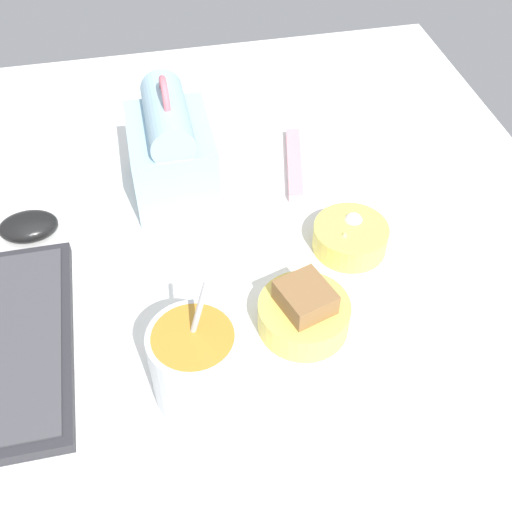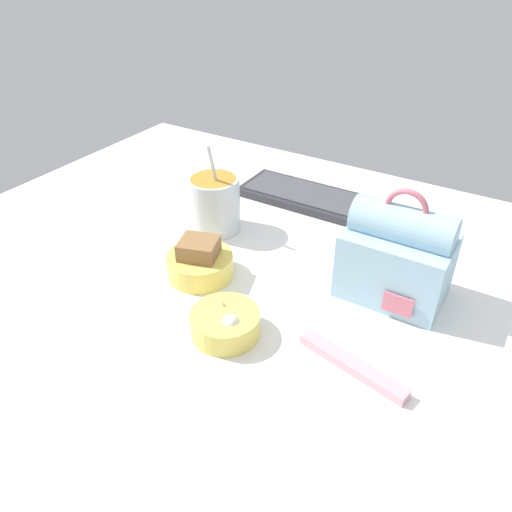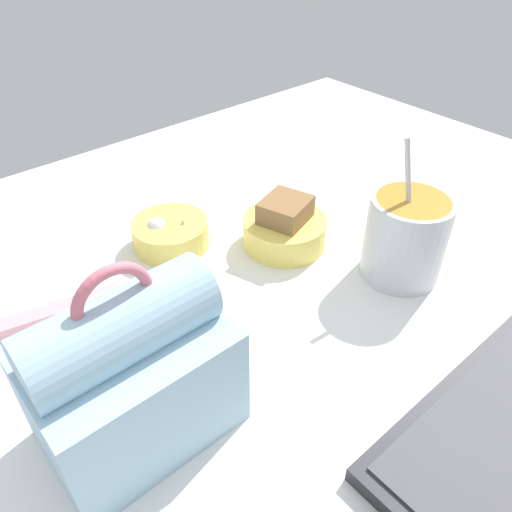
{
  "view_description": "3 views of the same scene",
  "coord_description": "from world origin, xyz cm",
  "px_view_note": "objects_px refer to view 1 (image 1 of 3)",
  "views": [
    {
      "loc": [
        -59.09,
        10.9,
        71.91
      ],
      "look_at": [
        1.18,
        -2.01,
        7.0
      ],
      "focal_mm": 45.0,
      "sensor_mm": 36.0,
      "label": 1
    },
    {
      "loc": [
        40.27,
        -65.77,
        57.54
      ],
      "look_at": [
        1.18,
        -2.01,
        7.0
      ],
      "focal_mm": 35.0,
      "sensor_mm": 36.0,
      "label": 2
    },
    {
      "loc": [
        34.63,
        36.89,
        46.58
      ],
      "look_at": [
        1.18,
        -2.01,
        7.0
      ],
      "focal_mm": 35.0,
      "sensor_mm": 36.0,
      "label": 3
    }
  ],
  "objects_px": {
    "computer_mouse": "(28,226)",
    "keyboard": "(20,342)",
    "bento_bowl_sandwich": "(304,312)",
    "chopstick_case": "(294,164)",
    "lunch_bag": "(171,150)",
    "bento_bowl_snacks": "(350,237)",
    "soup_cup": "(196,365)"
  },
  "relations": [
    {
      "from": "computer_mouse",
      "to": "chopstick_case",
      "type": "relative_size",
      "value": 0.49
    },
    {
      "from": "keyboard",
      "to": "chopstick_case",
      "type": "bearing_deg",
      "value": -56.97
    },
    {
      "from": "lunch_bag",
      "to": "computer_mouse",
      "type": "relative_size",
      "value": 2.3
    },
    {
      "from": "computer_mouse",
      "to": "keyboard",
      "type": "bearing_deg",
      "value": 178.4
    },
    {
      "from": "bento_bowl_sandwich",
      "to": "computer_mouse",
      "type": "relative_size",
      "value": 1.38
    },
    {
      "from": "bento_bowl_sandwich",
      "to": "computer_mouse",
      "type": "distance_m",
      "value": 0.45
    },
    {
      "from": "keyboard",
      "to": "bento_bowl_sandwich",
      "type": "bearing_deg",
      "value": -96.67
    },
    {
      "from": "keyboard",
      "to": "soup_cup",
      "type": "bearing_deg",
      "value": -118.27
    },
    {
      "from": "soup_cup",
      "to": "bento_bowl_snacks",
      "type": "relative_size",
      "value": 1.76
    },
    {
      "from": "lunch_bag",
      "to": "bento_bowl_sandwich",
      "type": "height_order",
      "value": "lunch_bag"
    },
    {
      "from": "keyboard",
      "to": "chopstick_case",
      "type": "distance_m",
      "value": 0.53
    },
    {
      "from": "lunch_bag",
      "to": "bento_bowl_snacks",
      "type": "relative_size",
      "value": 1.84
    },
    {
      "from": "bento_bowl_sandwich",
      "to": "chopstick_case",
      "type": "xyz_separation_m",
      "value": [
        0.33,
        -0.07,
        -0.02
      ]
    },
    {
      "from": "lunch_bag",
      "to": "computer_mouse",
      "type": "xyz_separation_m",
      "value": [
        -0.06,
        0.23,
        -0.06
      ]
    },
    {
      "from": "lunch_bag",
      "to": "computer_mouse",
      "type": "distance_m",
      "value": 0.25
    },
    {
      "from": "soup_cup",
      "to": "lunch_bag",
      "type": "bearing_deg",
      "value": -2.91
    },
    {
      "from": "keyboard",
      "to": "chopstick_case",
      "type": "height_order",
      "value": "keyboard"
    },
    {
      "from": "bento_bowl_snacks",
      "to": "computer_mouse",
      "type": "bearing_deg",
      "value": 74.61
    },
    {
      "from": "soup_cup",
      "to": "computer_mouse",
      "type": "xyz_separation_m",
      "value": [
        0.34,
        0.21,
        -0.04
      ]
    },
    {
      "from": "lunch_bag",
      "to": "computer_mouse",
      "type": "height_order",
      "value": "lunch_bag"
    },
    {
      "from": "soup_cup",
      "to": "bento_bowl_sandwich",
      "type": "relative_size",
      "value": 1.6
    },
    {
      "from": "soup_cup",
      "to": "chopstick_case",
      "type": "relative_size",
      "value": 1.08
    },
    {
      "from": "keyboard",
      "to": "bento_bowl_sandwich",
      "type": "distance_m",
      "value": 0.38
    },
    {
      "from": "bento_bowl_snacks",
      "to": "keyboard",
      "type": "bearing_deg",
      "value": 100.21
    },
    {
      "from": "keyboard",
      "to": "computer_mouse",
      "type": "height_order",
      "value": "computer_mouse"
    },
    {
      "from": "lunch_bag",
      "to": "bento_bowl_sandwich",
      "type": "bearing_deg",
      "value": -157.49
    },
    {
      "from": "lunch_bag",
      "to": "keyboard",
      "type": "bearing_deg",
      "value": 139.32
    },
    {
      "from": "soup_cup",
      "to": "chopstick_case",
      "type": "distance_m",
      "value": 0.47
    },
    {
      "from": "keyboard",
      "to": "bento_bowl_snacks",
      "type": "relative_size",
      "value": 2.99
    },
    {
      "from": "lunch_bag",
      "to": "bento_bowl_snacks",
      "type": "distance_m",
      "value": 0.31
    },
    {
      "from": "bento_bowl_sandwich",
      "to": "chopstick_case",
      "type": "distance_m",
      "value": 0.34
    },
    {
      "from": "soup_cup",
      "to": "computer_mouse",
      "type": "height_order",
      "value": "soup_cup"
    }
  ]
}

